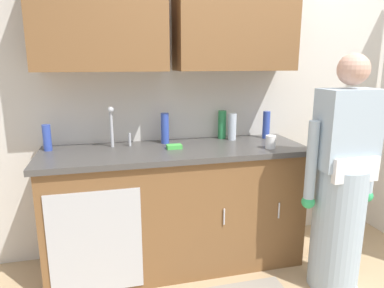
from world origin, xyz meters
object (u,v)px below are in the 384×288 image
Objects in this scene: bottle_cleaner_spray at (266,125)px; sponge at (174,147)px; bottle_water_tall at (165,128)px; sink at (119,153)px; bottle_dish_liquid at (222,125)px; bottle_soap at (232,127)px; cup_by_sink at (271,142)px; bottle_water_short at (47,138)px; person_at_sink at (341,194)px.

bottle_cleaner_spray reaches higher than sponge.
sponge is at bearing -79.57° from bottle_water_tall.
bottle_water_tall is (0.37, 0.17, 0.13)m from sink.
bottle_soap is (0.06, -0.07, -0.01)m from bottle_dish_liquid.
bottle_cleaner_spray is 0.30m from bottle_soap.
sink reaches higher than bottle_soap.
sink is at bearing 170.18° from cup_by_sink.
bottle_soap is at bearing -1.21° from bottle_water_tall.
bottle_water_tall is at bearing 178.63° from bottle_cleaner_spray.
bottle_water_short is at bearing 163.75° from sink.
bottle_cleaner_spray is at bearing 0.15° from bottle_water_short.
sponge is (-0.69, 0.17, -0.03)m from cup_by_sink.
sponge is (0.04, -0.19, -0.10)m from bottle_water_tall.
bottle_soap is (-0.52, 0.73, 0.36)m from person_at_sink.
bottle_cleaner_spray is at bearing 69.69° from cup_by_sink.
bottle_water_tall is at bearing 153.78° from cup_by_sink.
bottle_soap is 0.91× the size of bottle_water_tall.
cup_by_sink is (0.17, -0.35, -0.06)m from bottle_soap.
bottle_water_tall reaches higher than bottle_dish_liquid.
bottle_water_short is at bearing -179.85° from bottle_cleaner_spray.
bottle_water_short is at bearing -176.52° from bottle_dish_liquid.
bottle_water_tall is at bearing -173.32° from bottle_dish_liquid.
bottle_dish_liquid is 0.48m from cup_by_sink.
bottle_water_tall is at bearing 100.43° from sponge.
bottle_soap is 0.56m from sponge.
sink is 0.43m from bottle_water_tall.
sink reaches higher than cup_by_sink.
bottle_soap is (1.42, 0.01, 0.01)m from bottle_water_short.
bottle_water_tall is 0.81m from cup_by_sink.
bottle_dish_liquid is 1.03× the size of bottle_cleaner_spray.
person_at_sink is 1.05m from bottle_dish_liquid.
cup_by_sink is at bearing -9.82° from sink.
bottle_dish_liquid is 0.37m from bottle_cleaner_spray.
bottle_water_tall is (-0.55, 0.01, 0.01)m from bottle_soap.
bottle_soap reaches higher than bottle_water_short.
cup_by_sink is at bearing -60.29° from bottle_dish_liquid.
bottle_water_short is 1.62m from cup_by_sink.
bottle_dish_liquid is at bearing 28.62° from sponge.
bottle_water_tall is 0.22m from sponge.
bottle_cleaner_spray is 0.85m from bottle_water_tall.
person_at_sink reaches higher than bottle_soap.
bottle_dish_liquid is at bearing 167.89° from bottle_cleaner_spray.
bottle_cleaner_spray is 1.03× the size of bottle_soap.
cup_by_sink is (1.59, -0.33, -0.05)m from bottle_water_short.
bottle_water_short is 1.72× the size of sponge.
cup_by_sink is (0.73, -0.36, -0.07)m from bottle_water_tall.
bottle_water_short is 0.92m from sponge.
bottle_water_short is at bearing -179.47° from bottle_soap.
bottle_water_short is 0.86m from bottle_water_tall.
bottle_dish_liquid is at bearing 132.70° from bottle_soap.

